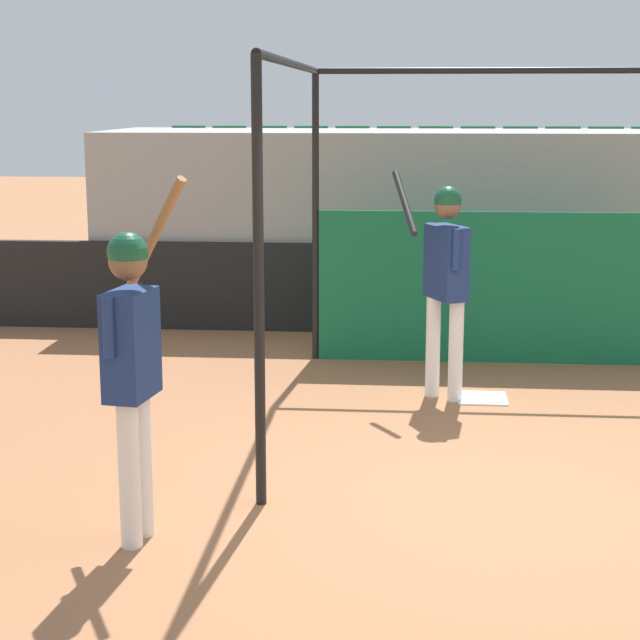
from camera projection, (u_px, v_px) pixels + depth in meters
ground_plane at (494, 502)px, 7.15m from camera, size 60.00×60.00×0.00m
outfield_wall at (461, 290)px, 12.21m from camera, size 24.00×0.12×1.02m
bleacher_section at (458, 222)px, 13.31m from camera, size 8.70×2.40×2.30m
batting_cage at (500, 246)px, 10.04m from camera, size 3.68×4.18×2.95m
home_plate at (482, 398)px, 9.61m from camera, size 0.44×0.44×0.02m
player_batter at (445, 269)px, 9.41m from camera, size 0.70×0.76×2.02m
player_waiting at (132, 355)px, 6.30m from camera, size 0.52×0.78×2.20m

